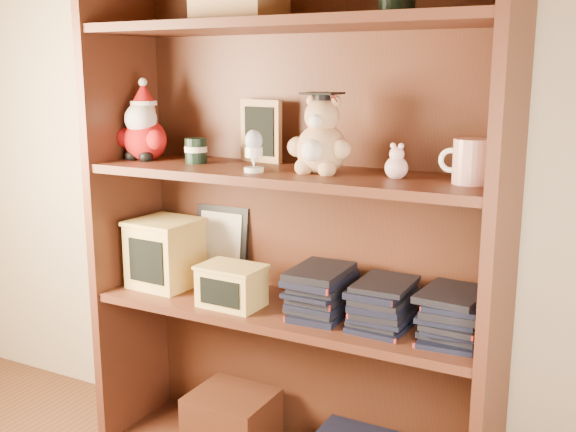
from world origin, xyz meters
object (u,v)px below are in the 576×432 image
at_px(bookcase, 295,227).
at_px(grad_teddy_bear, 321,142).
at_px(teacher_mug, 470,161).
at_px(treats_box, 165,252).

relative_size(bookcase, grad_teddy_bear, 7.24).
bearing_deg(teacher_mug, bookcase, 174.22).
xyz_separation_m(teacher_mug, treats_box, (-0.94, -0.00, -0.35)).
bearing_deg(treats_box, teacher_mug, 0.06).
height_order(grad_teddy_bear, teacher_mug, grad_teddy_bear).
relative_size(bookcase, teacher_mug, 12.95).
xyz_separation_m(bookcase, teacher_mug, (0.50, -0.05, 0.23)).
distance_m(grad_teddy_bear, treats_box, 0.66).
distance_m(bookcase, treats_box, 0.46).
relative_size(bookcase, treats_box, 7.53).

